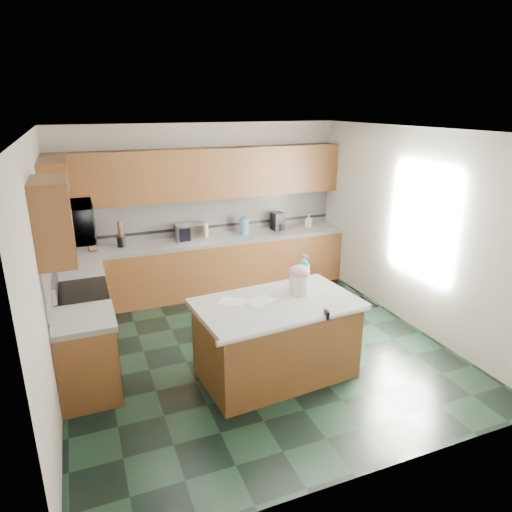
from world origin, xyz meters
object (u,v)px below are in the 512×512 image
island_top (277,304)px  soap_bottle_island (304,271)px  toaster_oven (190,232)px  island_base (276,341)px  knife_block (92,244)px  coffee_maker (277,221)px  treat_jar (299,284)px

island_top → soap_bottle_island: 0.58m
toaster_oven → island_base: bearing=-79.4°
island_base → soap_bottle_island: soap_bottle_island is taller
soap_bottle_island → knife_block: size_ratio=1.96×
knife_block → toaster_oven: bearing=-9.9°
island_top → coffee_maker: coffee_maker is taller
coffee_maker → island_base: bearing=-120.6°
island_base → coffee_maker: bearing=60.8°
island_top → coffee_maker: bearing=60.8°
treat_jar → knife_block: 3.33m
knife_block → coffee_maker: 3.01m
island_top → toaster_oven: bearing=91.7°
soap_bottle_island → toaster_oven: (-0.77, 2.43, -0.08)m
island_top → treat_jar: (0.32, 0.10, 0.15)m
treat_jar → coffee_maker: coffee_maker is taller
island_base → treat_jar: (0.32, 0.10, 0.61)m
soap_bottle_island → treat_jar: bearing=-136.1°
treat_jar → soap_bottle_island: (0.14, 0.16, 0.09)m
island_base → toaster_oven: toaster_oven is taller
toaster_oven → coffee_maker: size_ratio=1.43×
knife_block → coffee_maker: coffee_maker is taller
treat_jar → coffee_maker: bearing=60.2°
island_top → soap_bottle_island: bearing=24.9°
soap_bottle_island → coffee_maker: bearing=68.5°
island_base → knife_block: 3.28m
soap_bottle_island → coffee_maker: (0.78, 2.46, -0.05)m
soap_bottle_island → toaster_oven: soap_bottle_island is taller
island_base → soap_bottle_island: bearing=24.9°
island_base → coffee_maker: 3.06m
knife_block → coffee_maker: size_ratio=0.68×
treat_jar → soap_bottle_island: soap_bottle_island is taller
knife_block → toaster_oven: 1.47m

